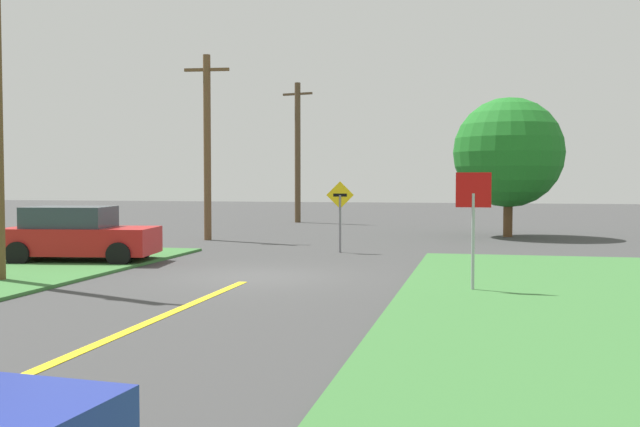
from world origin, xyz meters
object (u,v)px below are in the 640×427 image
Objects in this scene: oak_tree_left at (509,153)px; utility_pole_mid at (207,145)px; direction_sign at (340,208)px; utility_pole_far at (298,151)px; stop_sign at (473,209)px; parked_car_near_building at (78,235)px.

utility_pole_mid is at bearing -159.88° from oak_tree_left.
direction_sign is 10.09m from oak_tree_left.
utility_pole_far is 17.51m from direction_sign.
stop_sign reaches higher than direction_sign.
utility_pole_far is (0.53, 12.57, 0.22)m from utility_pole_mid.
direction_sign is at bearing -59.96° from stop_sign.
utility_pole_far reaches higher than oak_tree_left.
stop_sign is 15.90m from utility_pole_mid.
utility_pole_far is at bearing -66.53° from stop_sign.
parked_car_near_building is at bearing -146.21° from direction_sign.
stop_sign is 0.44× the size of oak_tree_left.
utility_pole_mid is at bearing 76.88° from parked_car_near_building.
direction_sign reaches higher than parked_car_near_building.
parked_car_near_building is 0.57× the size of utility_pole_far.
direction_sign is (6.07, -3.84, -2.32)m from utility_pole_mid.
utility_pole_far reaches higher than parked_car_near_building.
stop_sign is at bearing -25.17° from parked_car_near_building.
utility_pole_far is 1.34× the size of oak_tree_left.
utility_pole_far reaches higher than utility_pole_mid.
stop_sign is 1.09× the size of direction_sign.
utility_pole_far is 3.33× the size of direction_sign.
oak_tree_left reaches higher than stop_sign.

